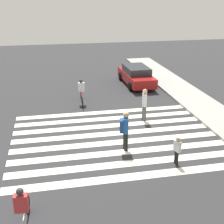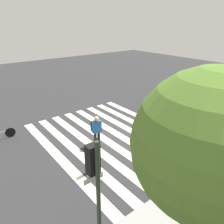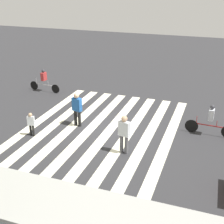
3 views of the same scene
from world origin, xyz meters
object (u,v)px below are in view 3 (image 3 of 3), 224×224
at_px(pedestrian_child_with_backpack, 77,107).
at_px(cyclist_near_curb, 211,119).
at_px(cyclist_mid_street, 44,79).
at_px(pedestrian_adult_tall_backpack, 124,132).
at_px(pedestrian_adult_blue_shirt, 31,123).

height_order(pedestrian_child_with_backpack, cyclist_near_curb, pedestrian_child_with_backpack).
relative_size(pedestrian_child_with_backpack, cyclist_mid_street, 0.77).
bearing_deg(pedestrian_child_with_backpack, pedestrian_adult_tall_backpack, 162.86).
distance_m(pedestrian_adult_blue_shirt, cyclist_near_curb, 8.81).
distance_m(pedestrian_child_with_backpack, cyclist_mid_street, 6.14).
xyz_separation_m(pedestrian_adult_tall_backpack, cyclist_near_curb, (-3.47, -3.10, -0.16)).
height_order(pedestrian_adult_tall_backpack, cyclist_near_curb, pedestrian_adult_tall_backpack).
xyz_separation_m(pedestrian_child_with_backpack, cyclist_near_curb, (-6.63, -1.23, -0.21)).
distance_m(pedestrian_child_with_backpack, pedestrian_adult_blue_shirt, 2.48).
bearing_deg(cyclist_mid_street, pedestrian_adult_tall_backpack, 146.42).
xyz_separation_m(pedestrian_child_with_backpack, pedestrian_adult_tall_backpack, (-3.16, 1.87, -0.05)).
xyz_separation_m(cyclist_mid_street, cyclist_near_curb, (-11.14, 2.93, 0.01)).
bearing_deg(pedestrian_adult_tall_backpack, cyclist_near_curb, 56.21).
relative_size(pedestrian_adult_tall_backpack, cyclist_near_curb, 0.75).
height_order(pedestrian_adult_blue_shirt, cyclist_mid_street, cyclist_mid_street).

